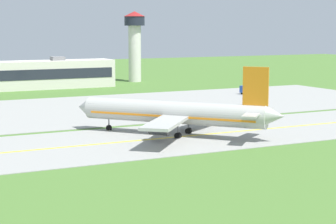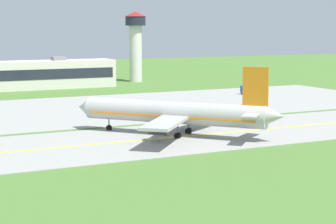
{
  "view_description": "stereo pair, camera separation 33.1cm",
  "coord_description": "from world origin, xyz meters",
  "px_view_note": "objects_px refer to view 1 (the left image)",
  "views": [
    {
      "loc": [
        -48.65,
        -92.72,
        19.26
      ],
      "look_at": [
        -0.23,
        4.13,
        4.0
      ],
      "focal_mm": 64.49,
      "sensor_mm": 36.0,
      "label": 1
    },
    {
      "loc": [
        -48.36,
        -92.87,
        19.26
      ],
      "look_at": [
        -0.23,
        4.13,
        4.0
      ],
      "focal_mm": 64.49,
      "sensor_mm": 36.0,
      "label": 2
    }
  ],
  "objects_px": {
    "service_truck_baggage": "(124,103)",
    "service_truck_fuel": "(248,89)",
    "control_tower": "(135,39)",
    "airplane_lead": "(176,113)"
  },
  "relations": [
    {
      "from": "airplane_lead",
      "to": "control_tower",
      "type": "relative_size",
      "value": 1.32
    },
    {
      "from": "service_truck_baggage",
      "to": "service_truck_fuel",
      "type": "height_order",
      "value": "service_truck_baggage"
    },
    {
      "from": "service_truck_fuel",
      "to": "control_tower",
      "type": "relative_size",
      "value": 0.26
    },
    {
      "from": "service_truck_baggage",
      "to": "service_truck_fuel",
      "type": "distance_m",
      "value": 47.55
    },
    {
      "from": "control_tower",
      "to": "airplane_lead",
      "type": "bearing_deg",
      "value": -109.64
    },
    {
      "from": "service_truck_baggage",
      "to": "control_tower",
      "type": "height_order",
      "value": "control_tower"
    },
    {
      "from": "airplane_lead",
      "to": "service_truck_fuel",
      "type": "relative_size",
      "value": 5.15
    },
    {
      "from": "service_truck_baggage",
      "to": "service_truck_fuel",
      "type": "relative_size",
      "value": 0.9
    },
    {
      "from": "control_tower",
      "to": "service_truck_fuel",
      "type": "bearing_deg",
      "value": -75.74
    },
    {
      "from": "airplane_lead",
      "to": "service_truck_fuel",
      "type": "xyz_separation_m",
      "value": [
        49.85,
        50.56,
        -2.6
      ]
    }
  ]
}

